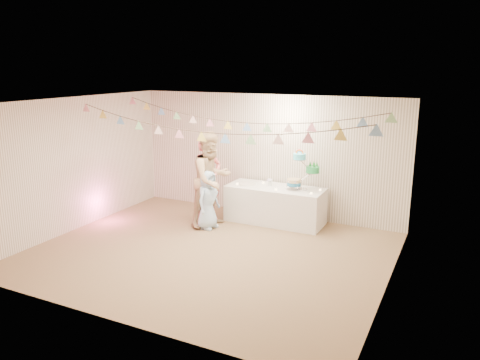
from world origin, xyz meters
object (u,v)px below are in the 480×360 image
at_px(person_adult_a, 208,179).
at_px(person_child, 208,200).
at_px(person_adult_b, 211,179).
at_px(cake_stand, 302,171).
at_px(table, 275,205).

bearing_deg(person_adult_a, person_child, -125.62).
height_order(person_adult_b, person_child, person_adult_b).
relative_size(person_adult_a, person_child, 1.51).
height_order(cake_stand, person_adult_a, person_adult_a).
xyz_separation_m(cake_stand, person_adult_b, (-1.63, -0.79, -0.17)).
bearing_deg(person_adult_b, table, -34.40).
xyz_separation_m(person_adult_a, person_child, (0.24, -0.42, -0.30)).
bearing_deg(person_adult_a, person_adult_b, -111.66).
bearing_deg(cake_stand, table, -174.81).
distance_m(person_adult_a, person_adult_b, 0.33).
height_order(person_adult_a, person_child, person_adult_a).
bearing_deg(person_adult_b, person_adult_a, 65.22).
relative_size(table, person_child, 1.70).
bearing_deg(person_adult_a, table, -44.24).
bearing_deg(person_child, person_adult_b, 13.18).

